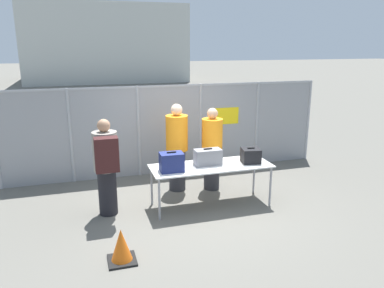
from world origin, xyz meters
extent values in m
plane|color=#605E56|center=(0.00, 0.00, 0.00)|extent=(120.00, 120.00, 0.00)
cylinder|color=#9EA0A5|center=(-2.20, 1.97, 1.03)|extent=(0.07, 0.07, 2.06)
cylinder|color=#9EA0A5|center=(-0.73, 1.97, 1.03)|extent=(0.07, 0.07, 2.06)
cylinder|color=#9EA0A5|center=(0.73, 1.97, 1.03)|extent=(0.07, 0.07, 2.06)
cylinder|color=#9EA0A5|center=(2.20, 1.97, 1.03)|extent=(0.07, 0.07, 2.06)
cylinder|color=#9EA0A5|center=(3.66, 1.97, 1.03)|extent=(0.07, 0.07, 2.06)
cube|color=gray|center=(0.00, 1.97, 1.03)|extent=(7.32, 0.01, 2.06)
cube|color=#9EA0A5|center=(0.00, 1.97, 2.03)|extent=(7.32, 0.04, 0.04)
cube|color=yellow|center=(1.40, 1.96, 1.27)|extent=(0.60, 0.01, 0.40)
cube|color=silver|center=(0.26, -0.09, 0.77)|extent=(2.23, 0.80, 0.02)
cylinder|color=#99999E|center=(-0.79, -0.43, 0.38)|extent=(0.04, 0.04, 0.76)
cylinder|color=#99999E|center=(1.32, -0.43, 0.38)|extent=(0.04, 0.04, 0.76)
cylinder|color=#99999E|center=(-0.79, 0.25, 0.38)|extent=(0.04, 0.04, 0.76)
cylinder|color=#99999E|center=(1.32, 0.25, 0.38)|extent=(0.04, 0.04, 0.76)
cube|color=navy|center=(-0.51, -0.18, 0.95)|extent=(0.41, 0.30, 0.33)
cube|color=black|center=(-0.51, -0.18, 1.12)|extent=(0.16, 0.03, 0.02)
cube|color=slate|center=(0.22, -0.03, 0.93)|extent=(0.50, 0.25, 0.29)
cube|color=black|center=(0.22, -0.03, 1.09)|extent=(0.16, 0.02, 0.02)
cube|color=black|center=(1.03, -0.14, 0.92)|extent=(0.38, 0.37, 0.27)
cube|color=black|center=(1.03, -0.14, 1.06)|extent=(0.14, 0.05, 0.02)
cylinder|color=black|center=(-1.61, 0.10, 0.41)|extent=(0.32, 0.32, 0.82)
cylinder|color=gray|center=(-1.61, 0.10, 1.16)|extent=(0.43, 0.43, 0.68)
sphere|color=#A57A5B|center=(-1.61, 0.10, 1.61)|extent=(0.22, 0.22, 0.22)
cube|color=#381919|center=(-1.61, -0.23, 1.19)|extent=(0.38, 0.23, 0.57)
cylinder|color=#2D2D33|center=(0.56, 0.69, 0.41)|extent=(0.32, 0.32, 0.81)
cylinder|color=orange|center=(0.56, 0.69, 1.15)|extent=(0.42, 0.42, 0.68)
sphere|color=tan|center=(0.56, 0.69, 1.60)|extent=(0.22, 0.22, 0.22)
cylinder|color=#2D2D33|center=(-0.14, 0.85, 0.43)|extent=(0.34, 0.34, 0.85)
cylinder|color=orange|center=(-0.14, 0.85, 1.21)|extent=(0.44, 0.44, 0.71)
sphere|color=beige|center=(-0.14, 0.85, 1.68)|extent=(0.23, 0.23, 0.23)
cube|color=silver|center=(1.62, 3.58, 0.39)|extent=(2.76, 1.56, 0.45)
sphere|color=black|center=(1.14, 2.74, 0.30)|extent=(0.60, 0.60, 0.60)
sphere|color=black|center=(1.14, 4.42, 0.30)|extent=(0.60, 0.60, 0.60)
cylinder|color=#59595B|center=(-0.24, 3.58, 0.21)|extent=(0.96, 0.06, 0.06)
cube|color=#B2B7B2|center=(0.50, 27.29, 2.98)|extent=(12.41, 9.21, 5.95)
cube|color=black|center=(-1.57, -1.52, 0.01)|extent=(0.39, 0.39, 0.03)
cone|color=orange|center=(-1.57, -1.52, 0.24)|extent=(0.31, 0.31, 0.49)
camera|label=1|loc=(-1.99, -6.23, 2.93)|focal=35.00mm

